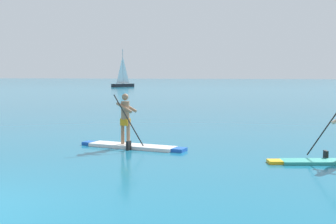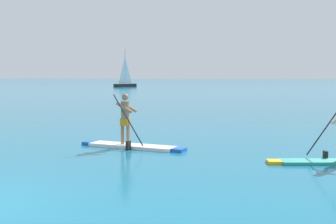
% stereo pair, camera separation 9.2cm
% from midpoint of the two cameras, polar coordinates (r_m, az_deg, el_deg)
% --- Properties ---
extents(paddleboarder_mid_center, '(3.57, 1.04, 1.74)m').
position_cam_midpoint_polar(paddleboarder_mid_center, '(14.04, -4.64, -3.20)').
color(paddleboarder_mid_center, white).
rests_on(paddleboarder_mid_center, ground).
extents(sailboat_left_horizon, '(3.05, 4.61, 6.84)m').
position_cam_midpoint_polar(sailboat_left_horizon, '(81.74, -5.46, 3.87)').
color(sailboat_left_horizon, black).
rests_on(sailboat_left_horizon, ground).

